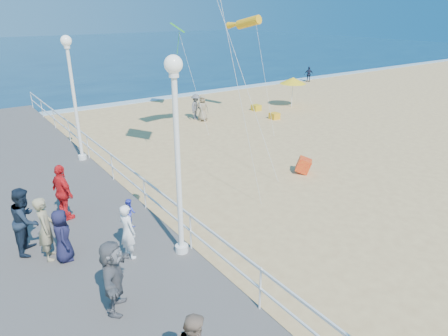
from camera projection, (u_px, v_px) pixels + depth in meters
ground at (314, 212)px, 14.14m from camera, size 160.00×160.00×0.00m
ocean at (9, 54)px, 63.43m from camera, size 160.00×90.00×0.05m
surf_line at (108, 105)px, 29.67m from camera, size 160.00×1.20×0.04m
boardwalk at (108, 286)px, 10.04m from camera, size 5.00×44.00×0.40m
railing at (190, 222)px, 10.97m from camera, size 0.05×42.00×0.55m
lamp_post_mid at (177, 140)px, 9.91m from camera, size 0.44×0.44×5.32m
lamp_post_far at (73, 87)px, 16.74m from camera, size 0.44×0.44×5.32m
woman_holding_toddler at (128, 231)px, 10.62m from camera, size 0.49×0.64×1.57m
toddler_held at (129, 212)px, 10.64m from camera, size 0.37×0.44×0.78m
spectator_3 at (63, 193)px, 12.54m from camera, size 0.71×1.16×1.84m
spectator_4 at (62, 235)px, 10.51m from camera, size 0.58×0.79×1.48m
spectator_5 at (113, 277)px, 8.68m from camera, size 1.28×1.65×1.75m
spectator_6 at (46, 228)px, 10.53m from camera, size 0.57×0.74×1.80m
spectator_7 at (26, 220)px, 10.85m from camera, size 1.05×1.14×1.89m
beach_walker_a at (196, 107)px, 25.73m from camera, size 1.22×1.10×1.64m
beach_walker_b at (309, 74)px, 39.08m from camera, size 0.91×0.78×1.47m
beach_walker_c at (203, 108)px, 25.34m from camera, size 0.94×0.92×1.64m
box_kite at (303, 167)px, 17.37m from camera, size 0.88×0.89×0.74m
beach_umbrella at (293, 81)px, 28.61m from camera, size 1.90×1.90×2.14m
beach_chair_left at (256, 108)px, 28.18m from camera, size 0.55×0.55×0.40m
beach_chair_right at (274, 116)px, 26.00m from camera, size 0.55×0.55×0.40m
kite_windsock at (249, 22)px, 24.56m from camera, size 1.05×2.93×1.13m
kite_diamond_green at (178, 28)px, 25.15m from camera, size 1.31×1.35×0.60m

